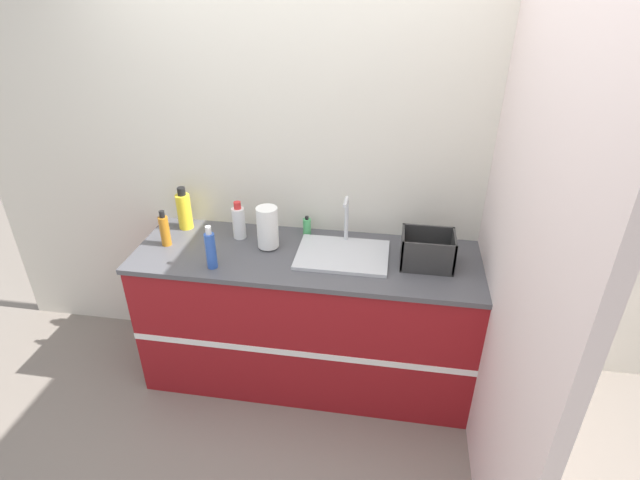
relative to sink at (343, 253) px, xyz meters
name	(u,v)px	position (x,y,z in m)	size (l,w,h in m)	color
ground_plane	(299,408)	(-0.20, -0.34, -0.92)	(12.00, 12.00, 0.00)	slate
wall_back	(316,168)	(-0.20, 0.33, 0.38)	(4.37, 0.06, 2.60)	beige
wall_right	(503,204)	(0.81, -0.02, 0.38)	(0.06, 2.63, 2.60)	silver
counter_cabinet	(308,317)	(-0.20, -0.02, -0.47)	(2.00, 0.65, 0.91)	maroon
sink	(343,253)	(0.00, 0.00, 0.00)	(0.52, 0.38, 0.30)	silver
paper_towel_roll	(268,228)	(-0.44, 0.03, 0.11)	(0.12, 0.12, 0.26)	#4C4C51
dish_rack	(427,252)	(0.47, -0.02, 0.06)	(0.29, 0.22, 0.19)	#2D2D2D
bottle_white_spray	(239,222)	(-0.64, 0.12, 0.08)	(0.08, 0.08, 0.23)	white
bottle_yellow	(184,210)	(-1.01, 0.18, 0.10)	(0.09, 0.09, 0.27)	yellow
bottle_amber	(165,230)	(-1.04, -0.04, 0.08)	(0.06, 0.06, 0.22)	#B26B19
bottle_blue	(211,250)	(-0.69, -0.23, 0.09)	(0.06, 0.06, 0.25)	#2D56B7
soap_dispenser	(307,227)	(-0.25, 0.21, 0.04)	(0.05, 0.05, 0.12)	#4CB266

